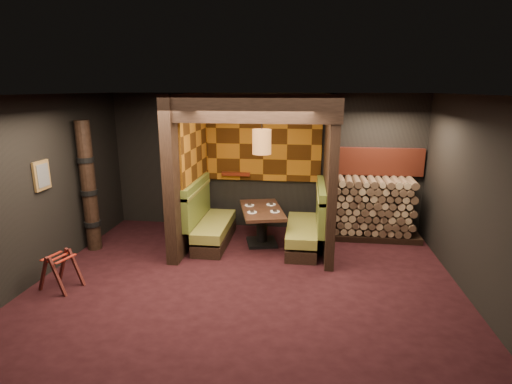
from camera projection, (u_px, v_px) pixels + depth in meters
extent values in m
cube|color=black|center=(245.00, 286.00, 6.13)|extent=(6.50, 5.50, 0.02)
cube|color=black|center=(244.00, 94.00, 5.41)|extent=(6.50, 5.50, 0.02)
cube|color=black|center=(265.00, 162.00, 8.42)|extent=(6.50, 0.02, 2.85)
cube|color=black|center=(191.00, 287.00, 3.12)|extent=(6.50, 0.02, 2.85)
cube|color=black|center=(37.00, 189.00, 6.17)|extent=(0.02, 5.50, 2.85)
cube|color=black|center=(483.00, 204.00, 5.37)|extent=(0.02, 5.50, 2.85)
cube|color=black|center=(187.00, 171.00, 7.52)|extent=(0.20, 2.20, 2.85)
cube|color=black|center=(330.00, 174.00, 7.25)|extent=(0.15, 2.10, 2.85)
cube|color=black|center=(249.00, 109.00, 6.15)|extent=(2.85, 0.18, 0.44)
cube|color=#935210|center=(263.00, 144.00, 8.28)|extent=(2.40, 0.06, 1.55)
cube|color=#935210|center=(195.00, 147.00, 7.57)|extent=(0.04, 1.85, 1.45)
cube|color=#5D1B0D|center=(236.00, 174.00, 8.45)|extent=(0.60, 0.12, 0.07)
cube|color=black|center=(215.00, 238.00, 7.79)|extent=(0.55, 1.60, 0.22)
cube|color=olive|center=(215.00, 226.00, 7.73)|extent=(0.55, 1.60, 0.18)
cube|color=#5A5D20|center=(197.00, 206.00, 7.67)|extent=(0.12, 1.60, 0.78)
cube|color=olive|center=(196.00, 188.00, 7.58)|extent=(0.15, 1.60, 0.06)
cube|color=black|center=(301.00, 242.00, 7.59)|extent=(0.55, 1.60, 0.22)
cube|color=olive|center=(302.00, 229.00, 7.52)|extent=(0.55, 1.60, 0.18)
cube|color=#5A5D20|center=(320.00, 210.00, 7.38)|extent=(0.12, 1.60, 0.78)
cube|color=olive|center=(321.00, 192.00, 7.30)|extent=(0.15, 1.60, 0.06)
cube|color=black|center=(262.00, 242.00, 7.77)|extent=(0.67, 0.67, 0.06)
cylinder|color=black|center=(262.00, 228.00, 7.70)|extent=(0.20, 0.20, 0.66)
cube|color=#392017|center=(262.00, 210.00, 7.61)|extent=(1.04, 1.49, 0.06)
cylinder|color=white|center=(252.00, 212.00, 7.35)|extent=(0.18, 0.18, 0.01)
cube|color=black|center=(252.00, 211.00, 7.35)|extent=(0.09, 0.12, 0.02)
cylinder|color=white|center=(275.00, 211.00, 7.40)|extent=(0.18, 0.18, 0.01)
cube|color=black|center=(275.00, 211.00, 7.39)|extent=(0.09, 0.12, 0.02)
cylinder|color=white|center=(249.00, 205.00, 7.80)|extent=(0.18, 0.18, 0.01)
cube|color=black|center=(249.00, 204.00, 7.79)|extent=(0.09, 0.12, 0.02)
cylinder|color=white|center=(271.00, 204.00, 7.85)|extent=(0.18, 0.18, 0.01)
cube|color=black|center=(271.00, 204.00, 7.84)|extent=(0.09, 0.12, 0.02)
cylinder|color=brown|center=(262.00, 142.00, 7.23)|extent=(0.34, 0.34, 0.45)
sphere|color=#FFC672|center=(262.00, 142.00, 7.23)|extent=(0.18, 0.18, 0.18)
cylinder|color=black|center=(262.00, 112.00, 7.09)|extent=(0.02, 0.02, 0.63)
cube|color=olive|center=(42.00, 175.00, 6.21)|extent=(0.04, 0.36, 0.46)
cube|color=#3F3F3F|center=(43.00, 176.00, 6.21)|extent=(0.01, 0.27, 0.36)
cube|color=#421512|center=(43.00, 275.00, 5.89)|extent=(0.28, 0.11, 0.61)
cube|color=#421512|center=(58.00, 278.00, 5.78)|extent=(0.28, 0.11, 0.61)
cube|color=#421512|center=(63.00, 265.00, 6.21)|extent=(0.28, 0.11, 0.61)
cube|color=#421512|center=(77.00, 268.00, 6.10)|extent=(0.28, 0.11, 0.61)
cube|color=maroon|center=(51.00, 256.00, 5.99)|extent=(0.14, 0.37, 0.01)
cube|color=maroon|center=(58.00, 257.00, 5.94)|extent=(0.14, 0.37, 0.01)
cube|color=maroon|center=(66.00, 259.00, 5.89)|extent=(0.14, 0.37, 0.01)
cylinder|color=black|center=(89.00, 187.00, 7.26)|extent=(0.26, 0.26, 2.40)
cylinder|color=black|center=(93.00, 223.00, 7.43)|extent=(0.31, 0.31, 0.09)
cylinder|color=black|center=(89.00, 192.00, 7.28)|extent=(0.31, 0.31, 0.09)
cylinder|color=black|center=(86.00, 160.00, 7.13)|extent=(0.31, 0.31, 0.09)
cube|color=black|center=(374.00, 235.00, 8.09)|extent=(1.73, 0.70, 0.12)
cube|color=brown|center=(376.00, 206.00, 7.94)|extent=(1.73, 0.70, 1.10)
cube|color=maroon|center=(377.00, 162.00, 8.05)|extent=(1.83, 0.10, 0.56)
cube|color=black|center=(334.00, 171.00, 7.48)|extent=(0.08, 0.08, 2.85)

